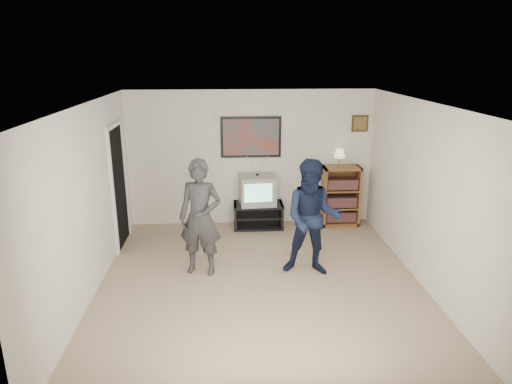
{
  "coord_description": "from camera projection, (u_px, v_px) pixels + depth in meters",
  "views": [
    {
      "loc": [
        -0.43,
        -5.72,
        3.11
      ],
      "look_at": [
        -0.02,
        0.69,
        1.15
      ],
      "focal_mm": 32.0,
      "sensor_mm": 36.0,
      "label": 1
    }
  ],
  "objects": [
    {
      "name": "bookshelf",
      "position": [
        340.0,
        196.0,
        8.51
      ],
      "size": [
        0.68,
        0.39,
        1.12
      ],
      "primitive_type": null,
      "color": "brown",
      "rests_on": "room_shell"
    },
    {
      "name": "poster",
      "position": [
        251.0,
        137.0,
        8.28
      ],
      "size": [
        1.1,
        0.03,
        0.75
      ],
      "primitive_type": "cube",
      "color": "black",
      "rests_on": "room_shell"
    },
    {
      "name": "table_lamp",
      "position": [
        339.0,
        158.0,
        8.33
      ],
      "size": [
        0.21,
        0.21,
        0.33
      ],
      "primitive_type": null,
      "color": "beige",
      "rests_on": "bookshelf"
    },
    {
      "name": "room_shell",
      "position": [
        259.0,
        192.0,
        6.36
      ],
      "size": [
        4.51,
        5.0,
        2.51
      ],
      "color": "#856A54",
      "rests_on": "ground"
    },
    {
      "name": "controller_left",
      "position": [
        197.0,
        191.0,
        6.67
      ],
      "size": [
        0.07,
        0.13,
        0.04
      ],
      "primitive_type": "cube",
      "rotation": [
        0.0,
        0.0,
        -0.29
      ],
      "color": "white",
      "rests_on": "person_tall"
    },
    {
      "name": "controller_right",
      "position": [
        309.0,
        199.0,
        6.64
      ],
      "size": [
        0.04,
        0.12,
        0.03
      ],
      "primitive_type": "cube",
      "rotation": [
        0.0,
        0.0,
        0.09
      ],
      "color": "white",
      "rests_on": "person_short"
    },
    {
      "name": "air_vent",
      "position": [
        220.0,
        121.0,
        8.16
      ],
      "size": [
        0.28,
        0.02,
        0.14
      ],
      "primitive_type": "cube",
      "color": "white",
      "rests_on": "room_shell"
    },
    {
      "name": "crt_television",
      "position": [
        257.0,
        190.0,
        8.32
      ],
      "size": [
        0.68,
        0.59,
        0.54
      ],
      "primitive_type": null,
      "rotation": [
        0.0,
        0.0,
        0.08
      ],
      "color": "gray",
      "rests_on": "media_stand"
    },
    {
      "name": "person_short",
      "position": [
        313.0,
        218.0,
        6.51
      ],
      "size": [
        0.95,
        0.8,
        1.71
      ],
      "primitive_type": "imported",
      "rotation": [
        0.0,
        0.0,
        -0.2
      ],
      "color": "black",
      "rests_on": "room_shell"
    },
    {
      "name": "doorway",
      "position": [
        118.0,
        187.0,
        7.5
      ],
      "size": [
        0.03,
        0.85,
        2.0
      ],
      "primitive_type": "cube",
      "color": "black",
      "rests_on": "room_shell"
    },
    {
      "name": "media_stand",
      "position": [
        258.0,
        215.0,
        8.47
      ],
      "size": [
        0.91,
        0.51,
        0.46
      ],
      "rotation": [
        0.0,
        0.0,
        -0.0
      ],
      "color": "black",
      "rests_on": "room_shell"
    },
    {
      "name": "small_picture",
      "position": [
        360.0,
        123.0,
        8.34
      ],
      "size": [
        0.3,
        0.03,
        0.3
      ],
      "primitive_type": "cube",
      "color": "black",
      "rests_on": "room_shell"
    },
    {
      "name": "person_tall",
      "position": [
        200.0,
        218.0,
        6.53
      ],
      "size": [
        0.7,
        0.54,
        1.7
      ],
      "primitive_type": "imported",
      "rotation": [
        0.0,
        0.0,
        -0.23
      ],
      "color": "#2E2F31",
      "rests_on": "room_shell"
    }
  ]
}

